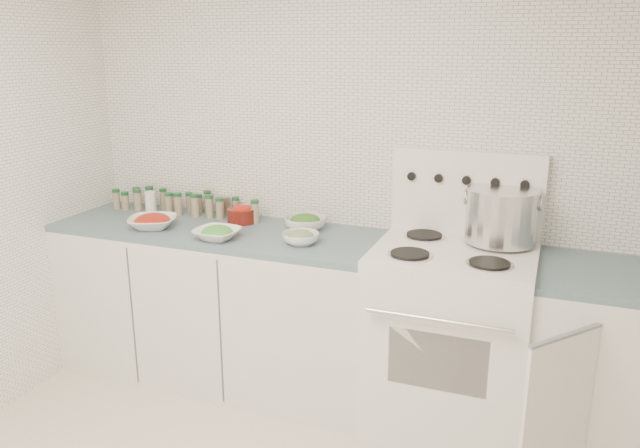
{
  "coord_description": "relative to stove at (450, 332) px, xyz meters",
  "views": [
    {
      "loc": [
        0.89,
        -1.69,
        1.87
      ],
      "look_at": [
        -0.2,
        1.14,
        1.0
      ],
      "focal_mm": 35.0,
      "sensor_mm": 36.0,
      "label": 1
    }
  ],
  "objects": [
    {
      "name": "room_walls",
      "position": [
        -0.48,
        -1.19,
        1.06
      ],
      "size": [
        3.54,
        3.04,
        2.52
      ],
      "color": "white",
      "rests_on": "ground"
    },
    {
      "name": "counter_left",
      "position": [
        -1.3,
        0.0,
        -0.05
      ],
      "size": [
        1.85,
        0.62,
        0.9
      ],
      "color": "white",
      "rests_on": "ground"
    },
    {
      "name": "stove",
      "position": [
        0.0,
        0.0,
        0.0
      ],
      "size": [
        0.76,
        0.7,
        1.36
      ],
      "color": "white",
      "rests_on": "ground"
    },
    {
      "name": "counter_right",
      "position": [
        0.82,
        -0.0,
        -0.05
      ],
      "size": [
        0.89,
        0.94,
        0.9
      ],
      "color": "white",
      "rests_on": "ground"
    },
    {
      "name": "stock_pot",
      "position": [
        0.19,
        0.16,
        0.59
      ],
      "size": [
        0.36,
        0.34,
        0.26
      ],
      "rotation": [
        0.0,
        0.0,
        0.17
      ],
      "color": "silver",
      "rests_on": "stove"
    },
    {
      "name": "bowl_tomato",
      "position": [
        -1.63,
        -0.13,
        0.44
      ],
      "size": [
        0.33,
        0.33,
        0.09
      ],
      "color": "white",
      "rests_on": "counter_left"
    },
    {
      "name": "bowl_snowpea",
      "position": [
        -1.2,
        -0.18,
        0.44
      ],
      "size": [
        0.24,
        0.24,
        0.08
      ],
      "color": "white",
      "rests_on": "counter_left"
    },
    {
      "name": "bowl_broccoli",
      "position": [
        -0.84,
        0.15,
        0.45
      ],
      "size": [
        0.27,
        0.27,
        0.09
      ],
      "color": "white",
      "rests_on": "counter_left"
    },
    {
      "name": "bowl_zucchini",
      "position": [
        -0.76,
        -0.1,
        0.44
      ],
      "size": [
        0.22,
        0.22,
        0.08
      ],
      "color": "white",
      "rests_on": "counter_left"
    },
    {
      "name": "bowl_pepper",
      "position": [
        -1.23,
        0.15,
        0.45
      ],
      "size": [
        0.17,
        0.17,
        0.1
      ],
      "color": "#55130E",
      "rests_on": "counter_left"
    },
    {
      "name": "salt_canister",
      "position": [
        -1.85,
        0.15,
        0.47
      ],
      "size": [
        0.08,
        0.08,
        0.13
      ],
      "primitive_type": "cylinder",
      "rotation": [
        0.0,
        0.0,
        -0.23
      ],
      "color": "white",
      "rests_on": "counter_left"
    },
    {
      "name": "tin_can",
      "position": [
        -1.42,
        0.26,
        0.46
      ],
      "size": [
        0.09,
        0.09,
        0.11
      ],
      "primitive_type": "cylinder",
      "rotation": [
        0.0,
        0.0,
        0.14
      ],
      "color": "#9B9783",
      "rests_on": "counter_left"
    },
    {
      "name": "spice_cluster",
      "position": [
        -1.68,
        0.2,
        0.47
      ],
      "size": [
        0.99,
        0.16,
        0.14
      ],
      "color": "gray",
      "rests_on": "counter_left"
    }
  ]
}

